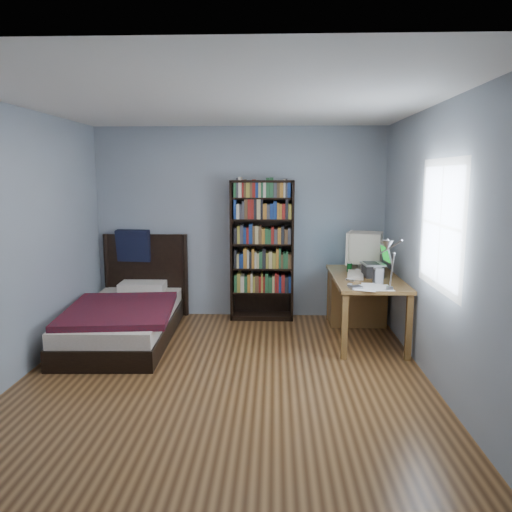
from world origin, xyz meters
The scene contains 14 objects.
room centered at (0.03, 0.00, 1.25)m, with size 4.20×4.24×2.50m.
desk centered at (1.50, 1.59, 0.41)m, with size 0.75×1.51×0.73m.
crt_monitor centered at (1.55, 1.62, 0.99)m, with size 0.50×0.46×0.47m.
laptop centered at (1.60, 1.16, 0.84)m, with size 0.32×0.32×0.37m.
desk_lamp centered at (1.51, 0.14, 1.19)m, with size 0.22×0.48×0.57m.
keyboard centered at (1.39, 1.18, 0.75)m, with size 0.18×0.45×0.03m, color beige.
speaker centered at (1.57, 0.79, 0.82)m, with size 0.09×0.09×0.17m, color gray.
soda_can centered at (1.36, 1.43, 0.78)m, with size 0.06×0.06×0.11m, color black.
mouse centered at (1.46, 1.43, 0.75)m, with size 0.07×0.12×0.04m, color silver.
phone_silver centered at (1.29, 0.92, 0.74)m, with size 0.05×0.10×0.02m, color silver.
phone_grey centered at (1.25, 0.67, 0.74)m, with size 0.04×0.09×0.02m, color gray.
external_drive centered at (1.29, 0.54, 0.74)m, with size 0.12×0.12×0.02m, color gray.
bookshelf centered at (0.30, 1.94, 0.91)m, with size 0.82×0.30×1.81m.
bed centered at (-1.27, 1.13, 0.25)m, with size 1.27×2.17×1.16m.
Camera 1 is at (0.46, -4.47, 1.87)m, focal length 35.00 mm.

